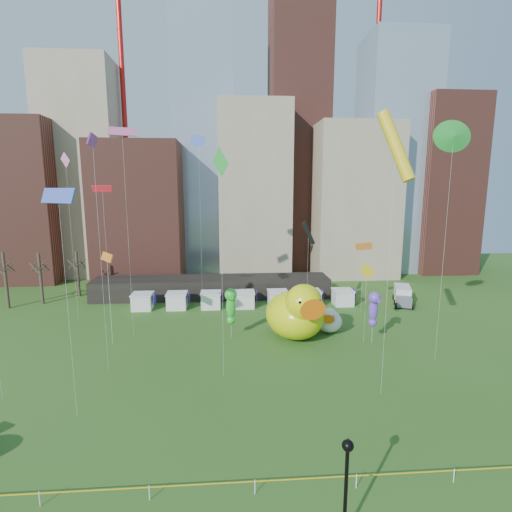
{
  "coord_description": "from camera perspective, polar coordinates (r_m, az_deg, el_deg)",
  "views": [
    {
      "loc": [
        -1.38,
        -19.56,
        17.41
      ],
      "look_at": [
        0.91,
        11.52,
        12.0
      ],
      "focal_mm": 27.0,
      "sensor_mm": 36.0,
      "label": 1
    }
  ],
  "objects": [
    {
      "name": "pavilion",
      "position": [
        63.61,
        -6.47,
        -4.61
      ],
      "size": [
        38.0,
        6.0,
        3.2
      ],
      "primitive_type": "cube",
      "color": "black",
      "rests_on": "ground"
    },
    {
      "name": "kite_12",
      "position": [
        32.51,
        19.99,
        15.04
      ],
      "size": [
        2.96,
        3.02,
        23.47
      ],
      "color": "silver",
      "rests_on": "ground"
    },
    {
      "name": "kite_11",
      "position": [
        41.81,
        27.24,
        15.49
      ],
      "size": [
        2.95,
        1.01,
        23.77
      ],
      "color": "silver",
      "rests_on": "ground"
    },
    {
      "name": "crane_left",
      "position": [
        90.78,
        -18.86,
        28.32
      ],
      "size": [
        23.0,
        1.0,
        76.0
      ],
      "color": "red",
      "rests_on": "ground"
    },
    {
      "name": "kite_0",
      "position": [
        44.53,
        -21.82,
        9.0
      ],
      "size": [
        2.29,
        0.79,
        17.84
      ],
      "color": "silver",
      "rests_on": "ground"
    },
    {
      "name": "kite_13",
      "position": [
        30.59,
        -27.26,
        7.8
      ],
      "size": [
        3.18,
        2.44,
        17.51
      ],
      "color": "silver",
      "rests_on": "ground"
    },
    {
      "name": "kite_14",
      "position": [
        55.52,
        15.69,
        1.36
      ],
      "size": [
        2.92,
        1.63,
        10.06
      ],
      "color": "silver",
      "rests_on": "ground"
    },
    {
      "name": "lamppost",
      "position": [
        22.24,
        13.24,
        -29.36
      ],
      "size": [
        0.59,
        0.59,
        5.62
      ],
      "color": "black",
      "rests_on": "footpath"
    },
    {
      "name": "kite_10",
      "position": [
        52.01,
        7.79,
        3.34
      ],
      "size": [
        1.91,
        0.76,
        13.19
      ],
      "color": "silver",
      "rests_on": "ground"
    },
    {
      "name": "kite_7",
      "position": [
        38.11,
        -23.07,
        15.29
      ],
      "size": [
        0.98,
        3.39,
        22.18
      ],
      "color": "silver",
      "rests_on": "ground"
    },
    {
      "name": "kite_6",
      "position": [
        45.45,
        -21.21,
        -0.21
      ],
      "size": [
        2.07,
        2.67,
        10.5
      ],
      "color": "silver",
      "rests_on": "ground"
    },
    {
      "name": "crane_right",
      "position": [
        94.3,
        18.15,
        27.62
      ],
      "size": [
        23.0,
        1.0,
        76.0
      ],
      "color": "red",
      "rests_on": "ground"
    },
    {
      "name": "box_truck",
      "position": [
        63.73,
        20.89,
        -5.43
      ],
      "size": [
        4.13,
        6.48,
        2.59
      ],
      "rotation": [
        0.0,
        0.0,
        -0.35
      ],
      "color": "silver",
      "rests_on": "ground"
    },
    {
      "name": "big_duck",
      "position": [
        45.62,
        6.01,
        -8.3
      ],
      "size": [
        8.37,
        9.91,
        7.06
      ],
      "rotation": [
        0.0,
        0.0,
        0.24
      ],
      "color": "#D4E00B",
      "rests_on": "ground"
    },
    {
      "name": "seahorse_green",
      "position": [
        45.57,
        -3.75,
        -7.02
      ],
      "size": [
        1.55,
        1.9,
        6.01
      ],
      "rotation": [
        0.0,
        0.0,
        0.06
      ],
      "color": "silver",
      "rests_on": "ground"
    },
    {
      "name": "kite_5",
      "position": [
        52.76,
        -8.5,
        16.32
      ],
      "size": [
        1.4,
        0.75,
        24.37
      ],
      "color": "silver",
      "rests_on": "ground"
    },
    {
      "name": "caution_tape",
      "position": [
        25.77,
        -0.16,
        -30.63
      ],
      "size": [
        50.0,
        0.06,
        0.9
      ],
      "color": "white",
      "rests_on": "ground"
    },
    {
      "name": "vendor_tents",
      "position": [
        57.95,
        -1.69,
        -6.5
      ],
      "size": [
        33.24,
        2.8,
        2.4
      ],
      "color": "white",
      "rests_on": "ground"
    },
    {
      "name": "skyline",
      "position": [
        80.8,
        -1.69,
        12.7
      ],
      "size": [
        101.0,
        23.0,
        68.0
      ],
      "color": "brown",
      "rests_on": "ground"
    },
    {
      "name": "kite_4",
      "position": [
        45.2,
        16.11,
        -2.37
      ],
      "size": [
        1.87,
        0.32,
        9.25
      ],
      "color": "silver",
      "rests_on": "ground"
    },
    {
      "name": "seahorse_purple",
      "position": [
        45.7,
        17.06,
        -7.13
      ],
      "size": [
        1.46,
        1.79,
        6.09
      ],
      "rotation": [
        0.0,
        0.0,
        0.08
      ],
      "color": "silver",
      "rests_on": "ground"
    },
    {
      "name": "bare_trees",
      "position": [
        67.97,
        -29.22,
        -2.79
      ],
      "size": [
        8.44,
        6.44,
        8.5
      ],
      "color": "#382B21",
      "rests_on": "ground"
    },
    {
      "name": "kite_1",
      "position": [
        55.04,
        -26.34,
        11.68
      ],
      "size": [
        1.59,
        1.19,
        22.03
      ],
      "color": "silver",
      "rests_on": "ground"
    },
    {
      "name": "small_duck",
      "position": [
        48.75,
        10.72,
        -9.3
      ],
      "size": [
        4.13,
        4.8,
        3.4
      ],
      "rotation": [
        0.0,
        0.0,
        -0.28
      ],
      "color": "white",
      "rests_on": "ground"
    },
    {
      "name": "kite_3",
      "position": [
        34.1,
        -5.29,
        12.89
      ],
      "size": [
        1.39,
        2.15,
        21.01
      ],
      "color": "silver",
      "rests_on": "ground"
    },
    {
      "name": "kite_9",
      "position": [
        46.96,
        -19.22,
        16.78
      ],
      "size": [
        2.99,
        1.57,
        24.17
      ],
      "color": "silver",
      "rests_on": "ground"
    },
    {
      "name": "ground",
      "position": [
        26.22,
        -0.16,
        -31.76
      ],
      "size": [
        160.0,
        160.0,
        0.0
      ],
      "primitive_type": "plane",
      "color": "#2C5219",
      "rests_on": "ground"
    }
  ]
}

